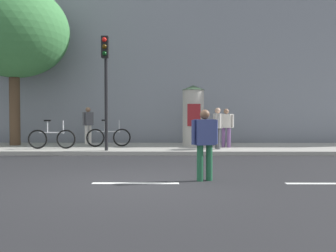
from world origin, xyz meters
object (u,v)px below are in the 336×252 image
object	(u,v)px
pedestrian_near_pole	(205,140)
bicycle_leaning	(52,138)
street_tree	(14,32)
pedestrian_with_bag	(226,125)
pedestrian_with_backpack	(218,125)
pedestrian_in_red_top	(88,122)
poster_column	(193,115)
bicycle_upright	(109,137)
traffic_light	(105,74)

from	to	relation	value
pedestrian_near_pole	bicycle_leaning	distance (m)	7.73
street_tree	pedestrian_with_bag	world-z (taller)	street_tree
pedestrian_with_backpack	street_tree	bearing A→B (deg)	168.74
pedestrian_with_bag	pedestrian_in_red_top	world-z (taller)	pedestrian_in_red_top
poster_column	street_tree	size ratio (longest dim) A/B	0.37
pedestrian_near_pole	pedestrian_with_bag	size ratio (longest dim) A/B	1.01
bicycle_upright	traffic_light	bearing A→B (deg)	-83.39
poster_column	bicycle_upright	distance (m)	3.60
pedestrian_near_pole	pedestrian_in_red_top	xyz separation A→B (m)	(-4.35, 7.95, 0.21)
street_tree	pedestrian_with_bag	xyz separation A→B (m)	(8.74, -0.90, -3.86)
pedestrian_with_backpack	pedestrian_near_pole	bearing A→B (deg)	-100.20
poster_column	street_tree	bearing A→B (deg)	179.65
poster_column	pedestrian_with_backpack	bearing A→B (deg)	-63.33
poster_column	street_tree	xyz separation A→B (m)	(-7.50, 0.05, 3.48)
street_tree	pedestrian_with_bag	distance (m)	9.59
pedestrian_in_red_top	bicycle_upright	size ratio (longest dim) A/B	0.93
street_tree	pedestrian_with_backpack	distance (m)	9.30
bicycle_leaning	bicycle_upright	xyz separation A→B (m)	(1.98, 0.93, 0.00)
street_tree	bicycle_leaning	world-z (taller)	street_tree
poster_column	pedestrian_with_bag	distance (m)	1.55
traffic_light	pedestrian_with_backpack	world-z (taller)	traffic_light
pedestrian_in_red_top	poster_column	bearing A→B (deg)	-8.65
street_tree	bicycle_leaning	xyz separation A→B (m)	(2.09, -1.59, -4.36)
poster_column	bicycle_leaning	xyz separation A→B (m)	(-5.41, -1.54, -0.88)
pedestrian_with_bag	bicycle_upright	distance (m)	4.71
pedestrian_near_pole	pedestrian_with_backpack	bearing A→B (deg)	79.80
pedestrian_with_backpack	pedestrian_with_bag	bearing A→B (deg)	60.06
street_tree	bicycle_upright	distance (m)	6.00
traffic_light	bicycle_upright	world-z (taller)	traffic_light
pedestrian_with_bag	bicycle_leaning	size ratio (longest dim) A/B	0.86
street_tree	pedestrian_with_bag	size ratio (longest dim) A/B	4.42
pedestrian_near_pole	bicycle_upright	bearing A→B (deg)	115.89
pedestrian_near_pole	pedestrian_in_red_top	size ratio (longest dim) A/B	0.95
bicycle_leaning	bicycle_upright	world-z (taller)	same
poster_column	bicycle_leaning	size ratio (longest dim) A/B	1.42
pedestrian_with_backpack	bicycle_leaning	size ratio (longest dim) A/B	0.87
pedestrian_near_pole	bicycle_leaning	size ratio (longest dim) A/B	0.86
traffic_light	pedestrian_near_pole	bearing A→B (deg)	-58.47
poster_column	pedestrian_in_red_top	world-z (taller)	poster_column
pedestrian_in_red_top	pedestrian_with_backpack	size ratio (longest dim) A/B	1.05
bicycle_leaning	pedestrian_with_backpack	bearing A→B (deg)	-0.59
traffic_light	pedestrian_near_pole	world-z (taller)	traffic_light
traffic_light	poster_column	size ratio (longest dim) A/B	1.60
pedestrian_near_pole	poster_column	bearing A→B (deg)	88.35
pedestrian_with_bag	pedestrian_in_red_top	size ratio (longest dim) A/B	0.94
pedestrian_in_red_top	bicycle_upright	world-z (taller)	pedestrian_in_red_top
pedestrian_with_bag	pedestrian_near_pole	bearing A→B (deg)	-102.77
street_tree	bicycle_upright	world-z (taller)	street_tree
pedestrian_with_bag	pedestrian_with_backpack	size ratio (longest dim) A/B	0.99
poster_column	pedestrian_with_bag	world-z (taller)	poster_column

